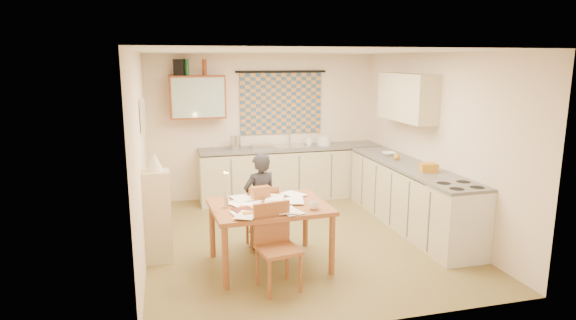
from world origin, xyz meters
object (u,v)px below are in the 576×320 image
object	(u,v)px
shelf_stand	(158,216)
chair_far	(262,228)
counter_back	(295,173)
counter_right	(410,196)
dining_table	(270,235)
stove	(457,222)
person	(260,201)

from	to	relation	value
shelf_stand	chair_far	bearing A→B (deg)	3.84
counter_back	counter_right	xyz separation A→B (m)	(1.23, -1.86, -0.00)
chair_far	dining_table	bearing A→B (deg)	88.09
stove	shelf_stand	size ratio (longest dim) A/B	0.81
counter_back	person	size ratio (longest dim) A/B	2.64
counter_back	person	distance (m)	2.37
stove	counter_right	bearing A→B (deg)	90.00
stove	person	bearing A→B (deg)	157.93
dining_table	shelf_stand	world-z (taller)	shelf_stand
dining_table	chair_far	size ratio (longest dim) A/B	1.64
dining_table	person	bearing A→B (deg)	86.58
chair_far	person	world-z (taller)	person
dining_table	chair_far	distance (m)	0.58
counter_back	stove	distance (m)	3.28
dining_table	chair_far	world-z (taller)	chair_far
counter_back	dining_table	size ratio (longest dim) A/B	2.38
counter_right	dining_table	bearing A→B (deg)	-159.91
chair_far	person	size ratio (longest dim) A/B	0.68
shelf_stand	stove	bearing A→B (deg)	-13.18
dining_table	person	distance (m)	0.62
stove	chair_far	bearing A→B (deg)	157.86
stove	dining_table	bearing A→B (deg)	171.22
counter_right	stove	size ratio (longest dim) A/B	3.24
stove	person	xyz separation A→B (m)	(-2.27, 0.92, 0.17)
counter_right	chair_far	bearing A→B (deg)	-173.23
counter_right	shelf_stand	distance (m)	3.56
counter_right	stove	world-z (taller)	counter_right
chair_far	person	xyz separation A→B (m)	(-0.02, 0.00, 0.36)
dining_table	stove	bearing A→B (deg)	-11.68
dining_table	chair_far	bearing A→B (deg)	84.70
counter_back	chair_far	size ratio (longest dim) A/B	3.90
counter_back	shelf_stand	bearing A→B (deg)	-136.22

